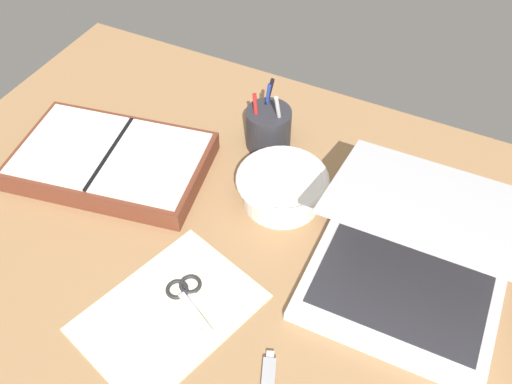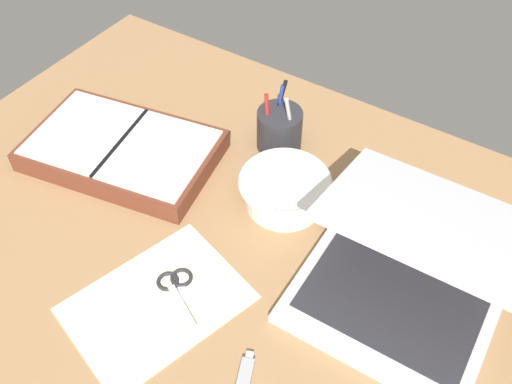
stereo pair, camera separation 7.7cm
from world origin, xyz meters
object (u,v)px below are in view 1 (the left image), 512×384
at_px(planner, 112,161).
at_px(scissors, 186,293).
at_px(laptop, 410,262).
at_px(bowl, 282,187).
at_px(pen_cup, 268,128).

distance_m(planner, scissors, 0.34).
height_order(laptop, scissors, laptop).
xyz_separation_m(laptop, bowl, (-0.26, 0.08, -0.02)).
xyz_separation_m(bowl, scissors, (-0.06, -0.26, -0.03)).
height_order(laptop, bowl, laptop).
xyz_separation_m(laptop, scissors, (-0.32, -0.19, -0.05)).
xyz_separation_m(bowl, pen_cup, (-0.09, 0.13, 0.01)).
bearing_deg(laptop, pen_cup, 148.75).
bearing_deg(bowl, laptop, -15.90).
height_order(bowl, pen_cup, pen_cup).
relative_size(bowl, scissors, 1.55).
bearing_deg(laptop, planner, 178.79).
bearing_deg(scissors, bowl, 117.49).
relative_size(bowl, planner, 0.43).
bearing_deg(scissors, planner, -174.23).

